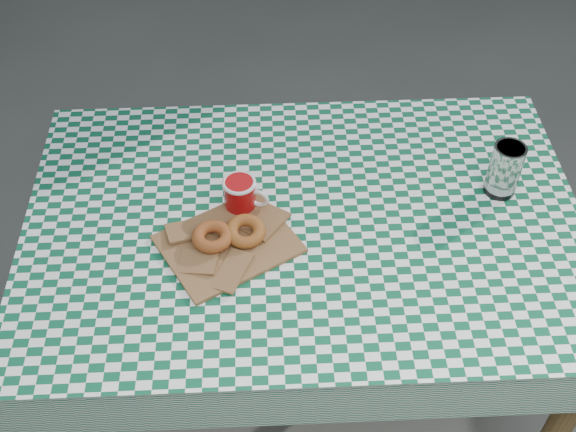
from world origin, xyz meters
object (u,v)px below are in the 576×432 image
(paper_bag, at_px, (228,243))
(drinking_glass, at_px, (505,170))
(coffee_mug, at_px, (240,195))
(table, at_px, (302,315))

(paper_bag, xyz_separation_m, drinking_glass, (0.65, 0.19, 0.06))
(paper_bag, distance_m, drinking_glass, 0.68)
(paper_bag, relative_size, drinking_glass, 2.05)
(paper_bag, bearing_deg, coffee_mug, 80.75)
(table, relative_size, coffee_mug, 8.78)
(table, height_order, paper_bag, paper_bag)
(table, xyz_separation_m, coffee_mug, (-0.15, 0.04, 0.42))
(paper_bag, height_order, drinking_glass, drinking_glass)
(coffee_mug, distance_m, drinking_glass, 0.63)
(table, height_order, drinking_glass, drinking_glass)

